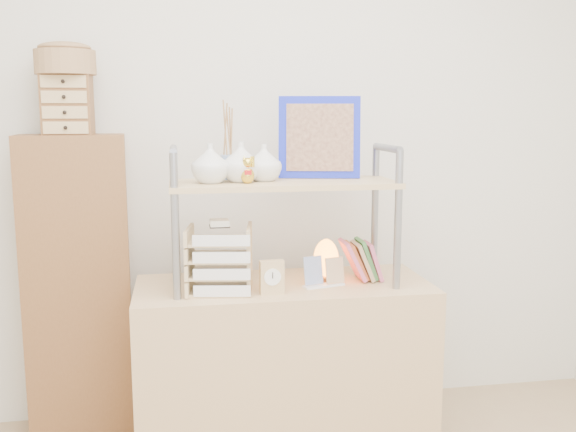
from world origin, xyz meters
name	(u,v)px	position (x,y,z in m)	size (l,w,h in m)	color
room_shell	(333,16)	(0.00, 0.39, 1.69)	(3.42, 3.41, 2.61)	silver
desk	(284,370)	(0.00, 1.20, 0.38)	(1.20, 0.50, 0.75)	tan
cabinet	(78,287)	(-0.87, 1.57, 0.68)	(0.45, 0.24, 1.35)	brown
hutch	(273,178)	(-0.04, 1.21, 1.19)	(0.90, 0.34, 0.76)	gray
letter_tray	(220,263)	(-0.26, 1.13, 0.86)	(0.26, 0.25, 0.29)	tan
salt_lamp	(326,259)	(0.18, 1.22, 0.84)	(0.12, 0.11, 0.18)	brown
desk_clock	(272,277)	(-0.07, 1.06, 0.82)	(0.09, 0.05, 0.13)	tan
postcard_stand	(324,278)	(0.15, 1.14, 0.79)	(0.18, 0.09, 0.12)	white
drawer_chest	(68,105)	(-0.87, 1.55, 1.48)	(0.20, 0.16, 0.25)	brown
woven_basket	(65,62)	(-0.87, 1.55, 1.65)	(0.25, 0.25, 0.10)	olive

